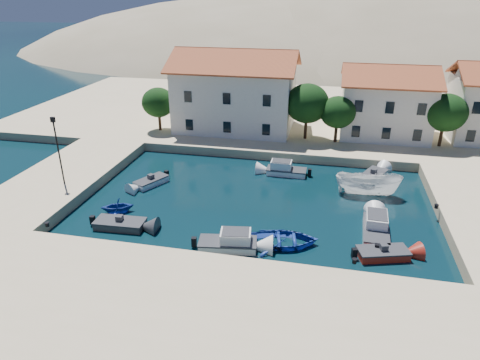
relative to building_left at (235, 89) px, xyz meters
name	(u,v)px	position (x,y,z in m)	size (l,w,h in m)	color
ground	(231,268)	(6.00, -28.00, -5.94)	(400.00, 400.00, 0.00)	black
quay_south	(206,324)	(6.00, -34.00, -5.44)	(52.00, 12.00, 1.00)	beige
quay_west	(63,178)	(-13.00, -18.00, -5.44)	(8.00, 20.00, 1.00)	beige
quay_north	(304,114)	(8.00, 10.00, -5.44)	(80.00, 36.00, 1.00)	beige
hills	(374,120)	(26.64, 95.62, -29.34)	(254.00, 176.00, 99.00)	gray
building_left	(235,89)	(0.00, 0.00, 0.00)	(14.70, 9.45, 9.70)	silver
building_mid	(386,100)	(18.00, 1.00, -0.71)	(10.50, 8.40, 8.30)	silver
trees	(320,107)	(10.51, -2.54, -1.10)	(37.30, 5.30, 6.45)	#382314
lamppost	(57,144)	(-11.50, -20.00, -1.18)	(0.35, 0.25, 6.22)	black
bollards	(280,229)	(8.80, -24.13, -4.79)	(29.36, 9.56, 0.30)	black
motorboat_grey_sw	(120,224)	(-3.77, -24.64, -5.64)	(4.00, 1.93, 1.25)	#36383C
cabin_cruiser_south	(228,243)	(5.21, -25.74, -5.46)	(4.40, 2.39, 1.60)	white
rowboat_south	(283,244)	(9.09, -24.38, -5.94)	(3.65, 5.11, 1.06)	navy
motorboat_red_se	(383,254)	(16.10, -24.56, -5.64)	(3.82, 2.52, 1.25)	maroon
cabin_cruiser_east	(376,229)	(15.83, -21.51, -5.46)	(2.09, 4.73, 1.60)	white
boat_east	(367,195)	(15.58, -14.50, -5.94)	(2.20, 5.84, 2.26)	white
motorboat_white_ne	(373,176)	(16.35, -10.68, -5.64)	(3.20, 4.13, 1.25)	white
rowboat_west	(118,212)	(-5.16, -22.31, -5.94)	(2.31, 2.67, 1.41)	navy
motorboat_white_west	(151,182)	(-4.58, -16.55, -5.64)	(2.85, 3.66, 1.25)	white
cabin_cruiser_north	(286,170)	(7.84, -11.39, -5.46)	(3.99, 1.72, 1.60)	white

